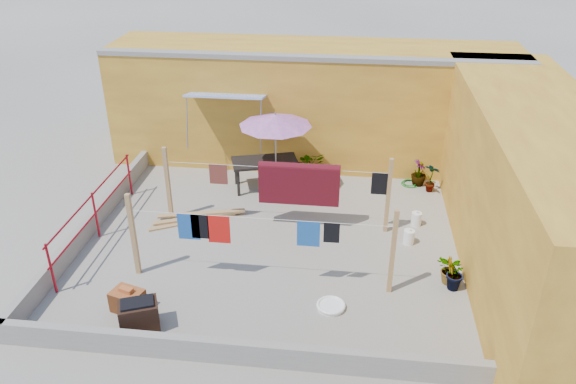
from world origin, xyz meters
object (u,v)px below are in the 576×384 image
(outdoor_table, at_px, (265,163))
(brick_stack, at_px, (128,300))
(brazier, at_px, (139,316))
(patio_umbrella, at_px, (275,121))
(white_basin, at_px, (331,306))
(plant_back_a, at_px, (310,166))
(green_hose, at_px, (410,183))
(water_jug_a, at_px, (416,219))
(water_jug_b, at_px, (409,237))

(outdoor_table, xyz_separation_m, brick_stack, (-1.74, -5.10, -0.49))
(brazier, bearing_deg, patio_umbrella, 72.88)
(patio_umbrella, relative_size, white_basin, 4.19)
(brick_stack, relative_size, brazier, 0.84)
(brazier, height_order, plant_back_a, plant_back_a)
(patio_umbrella, height_order, green_hose, patio_umbrella)
(patio_umbrella, height_order, brazier, patio_umbrella)
(outdoor_table, height_order, water_jug_a, outdoor_table)
(brazier, xyz_separation_m, plant_back_a, (2.45, 6.19, 0.11))
(green_hose, bearing_deg, water_jug_a, -90.35)
(brick_stack, bearing_deg, outdoor_table, 71.11)
(water_jug_b, bearing_deg, brick_stack, -151.51)
(outdoor_table, xyz_separation_m, white_basin, (1.95, -4.61, -0.65))
(water_jug_a, height_order, green_hose, water_jug_a)
(plant_back_a, bearing_deg, brick_stack, -116.47)
(brick_stack, distance_m, water_jug_b, 5.99)
(brick_stack, relative_size, water_jug_a, 1.77)
(patio_umbrella, bearing_deg, outdoor_table, 149.72)
(brick_stack, xyz_separation_m, water_jug_b, (5.26, 2.86, -0.05))
(patio_umbrella, distance_m, water_jug_b, 4.20)
(brick_stack, height_order, white_basin, brick_stack)
(patio_umbrella, relative_size, green_hose, 4.95)
(water_jug_b, bearing_deg, brazier, -145.67)
(patio_umbrella, bearing_deg, brick_stack, -112.68)
(water_jug_b, bearing_deg, green_hose, 85.28)
(brick_stack, relative_size, white_basin, 1.21)
(water_jug_a, height_order, plant_back_a, plant_back_a)
(water_jug_a, relative_size, plant_back_a, 0.46)
(outdoor_table, bearing_deg, plant_back_a, 29.55)
(white_basin, xyz_separation_m, green_hose, (1.81, 5.24, -0.02))
(brazier, relative_size, green_hose, 1.71)
(outdoor_table, height_order, green_hose, outdoor_table)
(brick_stack, distance_m, white_basin, 3.73)
(outdoor_table, xyz_separation_m, brazier, (-1.35, -5.57, -0.41))
(brick_stack, bearing_deg, patio_umbrella, 67.32)
(water_jug_a, distance_m, water_jug_b, 0.83)
(water_jug_b, xyz_separation_m, plant_back_a, (-2.41, 2.87, 0.23))
(patio_umbrella, height_order, water_jug_b, patio_umbrella)
(brick_stack, bearing_deg, plant_back_a, 63.53)
(brick_stack, xyz_separation_m, plant_back_a, (2.85, 5.72, 0.19))
(water_jug_a, bearing_deg, patio_umbrella, 159.88)
(brazier, xyz_separation_m, water_jug_a, (5.09, 4.13, -0.13))
(water_jug_a, distance_m, plant_back_a, 3.36)
(patio_umbrella, bearing_deg, water_jug_b, -32.71)
(brazier, height_order, water_jug_a, brazier)
(white_basin, xyz_separation_m, plant_back_a, (-0.84, 5.24, 0.35))
(patio_umbrella, distance_m, green_hose, 4.02)
(water_jug_a, bearing_deg, water_jug_b, -105.59)
(patio_umbrella, distance_m, brick_stack, 5.60)
(brick_stack, height_order, brazier, brazier)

